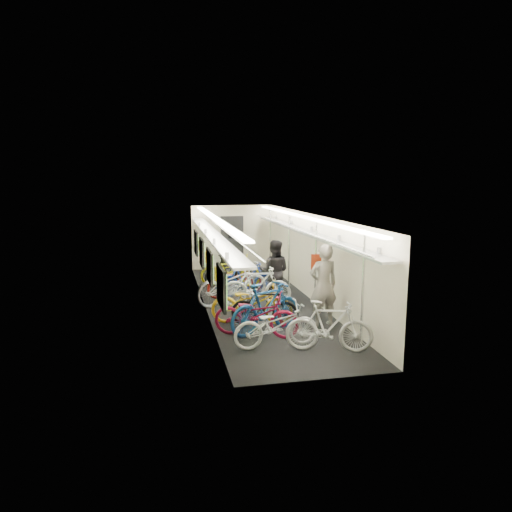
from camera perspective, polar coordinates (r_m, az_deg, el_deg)
name	(u,v)px	position (r m, az deg, el deg)	size (l,w,h in m)	color
train_car_shell	(242,240)	(12.88, -1.78, 2.04)	(10.00, 10.00, 10.00)	black
bicycle_0	(276,325)	(9.22, 2.53, -8.62)	(0.61, 1.74, 0.92)	silver
bicycle_1	(266,308)	(10.03, 1.29, -6.49)	(0.53, 1.88, 1.13)	navy
bicycle_2	(256,314)	(9.82, 0.02, -7.32)	(0.65, 1.85, 0.97)	maroon
bicycle_3	(265,306)	(10.50, 1.08, -6.31)	(0.44, 1.55, 0.93)	black
bicycle_4	(252,303)	(10.67, -0.55, -5.87)	(0.66, 1.90, 1.00)	gold
bicycle_5	(256,286)	(12.02, 0.05, -3.83)	(0.52, 1.85, 1.11)	silver
bicycle_6	(233,283)	(12.37, -2.95, -3.40)	(0.76, 2.17, 1.14)	silver
bicycle_7	(246,280)	(12.98, -1.27, -2.96)	(0.50, 1.76, 1.06)	navy
bicycle_8	(235,280)	(13.20, -2.62, -3.03)	(0.62, 1.78, 0.94)	maroon
bicycle_9	(229,270)	(14.50, -3.36, -1.71)	(0.48, 1.71, 1.03)	black
bicycle_10	(231,270)	(14.42, -3.18, -1.82)	(0.67, 1.91, 1.00)	gold
bicycle_11	(329,326)	(9.08, 9.12, -8.69)	(0.48, 1.70, 1.02)	silver
passenger_near	(323,285)	(10.55, 8.41, -3.64)	(0.69, 0.45, 1.89)	gray
passenger_mid	(274,271)	(12.44, 2.30, -1.94)	(0.84, 0.65, 1.73)	black
backpack	(316,262)	(11.59, 7.53, -0.76)	(0.26, 0.14, 0.38)	#AF2C11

